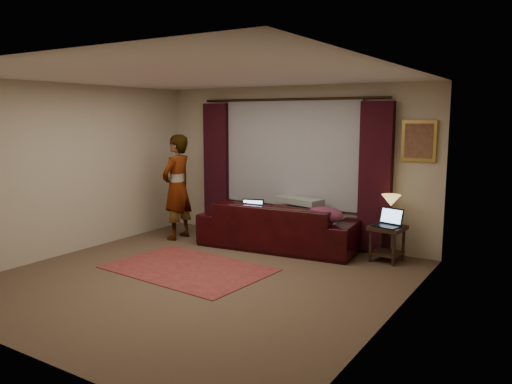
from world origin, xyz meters
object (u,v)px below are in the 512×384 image
at_px(tiffany_lamp, 391,210).
at_px(person, 177,187).
at_px(laptop_sofa, 251,209).
at_px(sofa, 279,216).
at_px(laptop_table, 387,218).
at_px(end_table, 387,244).

distance_m(tiffany_lamp, person, 3.57).
bearing_deg(laptop_sofa, sofa, 18.07).
height_order(laptop_sofa, laptop_table, laptop_table).
bearing_deg(laptop_table, end_table, 107.55).
distance_m(sofa, tiffany_lamp, 1.76).
relative_size(sofa, laptop_table, 6.37).
bearing_deg(laptop_table, tiffany_lamp, 103.84).
relative_size(end_table, tiffany_lamp, 1.20).
relative_size(laptop_table, person, 0.22).
bearing_deg(person, laptop_table, 95.38).
bearing_deg(tiffany_lamp, laptop_table, -89.97).
distance_m(sofa, laptop_table, 1.73).
distance_m(sofa, end_table, 1.75).
bearing_deg(laptop_sofa, laptop_table, -8.89).
bearing_deg(tiffany_lamp, laptop_sofa, -165.55).
distance_m(laptop_sofa, person, 1.45).
bearing_deg(laptop_table, person, -158.28).
height_order(sofa, laptop_table, sofa).
relative_size(tiffany_lamp, person, 0.25).
bearing_deg(laptop_sofa, person, 166.69).
xyz_separation_m(sofa, person, (-1.78, -0.40, 0.39)).
height_order(tiffany_lamp, person, person).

